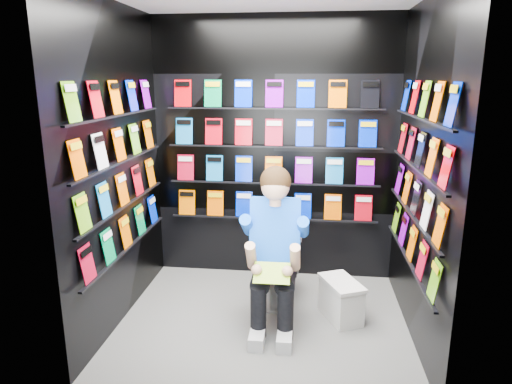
# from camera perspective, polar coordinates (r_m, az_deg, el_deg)

# --- Properties ---
(floor) EXTENTS (2.40, 2.40, 0.00)m
(floor) POSITION_cam_1_polar(r_m,az_deg,el_deg) (4.04, 0.91, -15.75)
(floor) COLOR slate
(floor) RESTS_ON ground
(wall_back) EXTENTS (2.40, 0.04, 2.60)m
(wall_back) POSITION_cam_1_polar(r_m,az_deg,el_deg) (4.55, 2.26, 5.14)
(wall_back) COLOR black
(wall_back) RESTS_ON floor
(wall_front) EXTENTS (2.40, 0.04, 2.60)m
(wall_front) POSITION_cam_1_polar(r_m,az_deg,el_deg) (2.61, -1.22, -1.73)
(wall_front) COLOR black
(wall_front) RESTS_ON floor
(wall_left) EXTENTS (0.04, 2.00, 2.60)m
(wall_left) POSITION_cam_1_polar(r_m,az_deg,el_deg) (3.88, -16.96, 2.94)
(wall_left) COLOR black
(wall_left) RESTS_ON floor
(wall_right) EXTENTS (0.04, 2.00, 2.60)m
(wall_right) POSITION_cam_1_polar(r_m,az_deg,el_deg) (3.66, 20.06, 2.04)
(wall_right) COLOR black
(wall_right) RESTS_ON floor
(comics_back) EXTENTS (2.10, 0.06, 1.37)m
(comics_back) POSITION_cam_1_polar(r_m,az_deg,el_deg) (4.52, 2.23, 5.14)
(comics_back) COLOR red
(comics_back) RESTS_ON wall_back
(comics_left) EXTENTS (0.06, 1.70, 1.37)m
(comics_left) POSITION_cam_1_polar(r_m,az_deg,el_deg) (3.87, -16.56, 3.01)
(comics_left) COLOR red
(comics_left) RESTS_ON wall_left
(comics_right) EXTENTS (0.06, 1.70, 1.37)m
(comics_right) POSITION_cam_1_polar(r_m,az_deg,el_deg) (3.65, 19.61, 2.13)
(comics_right) COLOR red
(comics_right) RESTS_ON wall_right
(toilet) EXTENTS (0.43, 0.75, 0.73)m
(toilet) POSITION_cam_1_polar(r_m,az_deg,el_deg) (4.24, 2.81, -8.68)
(toilet) COLOR white
(toilet) RESTS_ON floor
(longbox) EXTENTS (0.38, 0.47, 0.31)m
(longbox) POSITION_cam_1_polar(r_m,az_deg,el_deg) (4.07, 10.56, -13.26)
(longbox) COLOR silver
(longbox) RESTS_ON floor
(longbox_lid) EXTENTS (0.41, 0.50, 0.03)m
(longbox_lid) POSITION_cam_1_polar(r_m,az_deg,el_deg) (3.99, 10.67, -11.08)
(longbox_lid) COLOR silver
(longbox_lid) RESTS_ON longbox
(reader) EXTENTS (0.56, 0.81, 1.48)m
(reader) POSITION_cam_1_polar(r_m,az_deg,el_deg) (3.74, 2.48, -4.96)
(reader) COLOR blue
(reader) RESTS_ON toilet
(held_comic) EXTENTS (0.28, 0.16, 0.12)m
(held_comic) POSITION_cam_1_polar(r_m,az_deg,el_deg) (3.49, 2.00, -10.09)
(held_comic) COLOR #1C9C1D
(held_comic) RESTS_ON reader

